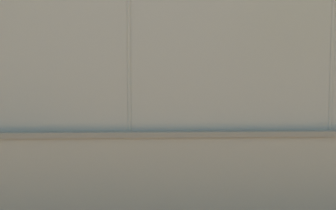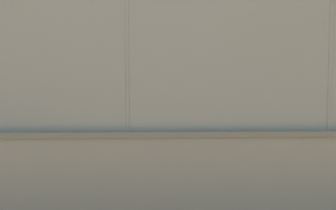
{
  "view_description": "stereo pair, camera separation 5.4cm",
  "coord_description": "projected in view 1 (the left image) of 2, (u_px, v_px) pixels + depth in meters",
  "views": [
    {
      "loc": [
        0.04,
        18.42,
        2.12
      ],
      "look_at": [
        -0.61,
        6.76,
        1.33
      ],
      "focal_mm": 38.25,
      "sensor_mm": 36.0,
      "label": 1
    },
    {
      "loc": [
        -0.01,
        18.43,
        2.12
      ],
      "look_at": [
        -0.61,
        6.76,
        1.33
      ],
      "focal_mm": 38.25,
      "sensor_mm": 36.0,
      "label": 2
    }
  ],
  "objects": [
    {
      "name": "fence_panel_on_wall",
      "position": [
        331.0,
        61.0,
        5.55
      ],
      "size": [
        31.38,
        0.6,
        2.16
      ],
      "color": "gray",
      "rests_on": "perimeter_wall"
    },
    {
      "name": "player_foreground_swinging",
      "position": [
        57.0,
        104.0,
        19.24
      ],
      "size": [
        0.69,
        1.21,
        1.48
      ],
      "color": "navy",
      "rests_on": "ground_plane"
    },
    {
      "name": "perimeter_wall",
      "position": [
        328.0,
        172.0,
        5.67
      ],
      "size": [
        31.96,
        0.97,
        1.36
      ],
      "color": "gray",
      "rests_on": "ground_plane"
    },
    {
      "name": "ground_plane",
      "position": [
        149.0,
        122.0,
        18.5
      ],
      "size": [
        260.0,
        260.0,
        0.0
      ],
      "primitive_type": "plane",
      "color": "#B27247"
    },
    {
      "name": "player_at_service_line",
      "position": [
        117.0,
        103.0,
        20.13
      ],
      "size": [
        0.95,
        0.7,
        1.47
      ],
      "color": "navy",
      "rests_on": "ground_plane"
    },
    {
      "name": "spare_ball_by_wall",
      "position": [
        136.0,
        181.0,
        7.32
      ],
      "size": [
        0.13,
        0.13,
        0.13
      ],
      "primitive_type": "sphere",
      "color": "yellow",
      "rests_on": "ground_plane"
    }
  ]
}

